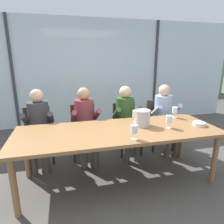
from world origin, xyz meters
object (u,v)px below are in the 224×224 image
Objects in this scene: chair_near_curtain at (38,130)px; person_charcoal_jacket at (39,123)px; chair_center at (126,124)px; chair_right_of_center at (158,120)px; tasting_bowl at (199,124)px; person_pale_blue_shirt at (165,113)px; wine_glass_by_right_taster at (175,111)px; dining_table at (118,134)px; chair_left_of_center at (84,126)px; wine_glass_center_pour at (169,120)px; ice_bucket_primary at (142,118)px; person_maroon_top at (85,119)px; person_olive_shirt at (126,116)px; wine_glass_by_left_taster at (134,130)px; wine_glass_near_bucket at (135,114)px.

chair_near_curtain is 0.24m from person_charcoal_jacket.
chair_near_curtain and chair_center have the same top height.
chair_near_curtain is at bearing 173.08° from chair_center.
tasting_bowl is (0.08, -1.03, 0.25)m from chair_right_of_center.
person_pale_blue_shirt is (2.17, 0.00, 0.00)m from person_charcoal_jacket.
person_pale_blue_shirt is at bearing 79.32° from wine_glass_by_right_taster.
tasting_bowl is at bearing -5.70° from dining_table.
person_charcoal_jacket is (-0.71, -0.17, 0.17)m from chair_left_of_center.
wine_glass_center_pour reaches higher than chair_left_of_center.
tasting_bowl is 0.45m from wine_glass_by_right_taster.
chair_center is at bearing 88.51° from ice_bucket_primary.
wine_glass_center_pour is at bearing -42.48° from person_maroon_top.
person_olive_shirt is (1.43, 0.00, 0.00)m from person_charcoal_jacket.
person_pale_blue_shirt reaches higher than dining_table.
wine_glass_by_right_taster is (1.01, 0.31, 0.18)m from dining_table.
chair_near_curtain is 1.49m from person_olive_shirt.
tasting_bowl is 1.08m from wine_glass_by_left_taster.
chair_left_of_center is 5.10× the size of wine_glass_by_left_taster.
person_charcoal_jacket reaches higher than tasting_bowl.
person_maroon_top is at bearing -18.98° from chair_near_curtain.
ice_bucket_primary is (1.48, -0.84, 0.35)m from chair_near_curtain.
person_pale_blue_shirt is at bearing 32.48° from wine_glass_near_bucket.
chair_near_curtain is 1.00× the size of chair_left_of_center.
wine_glass_by_right_taster is (0.66, -0.44, 0.17)m from person_olive_shirt.
dining_table is at bearing -168.35° from ice_bucket_primary.
wine_glass_near_bucket is at bearing -38.25° from person_maroon_top.
person_charcoal_jacket is at bearing 176.91° from person_maroon_top.
person_maroon_top is at bearing -168.32° from chair_right_of_center.
person_charcoal_jacket is 1.00× the size of person_olive_shirt.
ice_bucket_primary is at bearing 151.18° from wine_glass_center_pour.
person_maroon_top is at bearing -84.13° from chair_left_of_center.
person_maroon_top is (0.72, 0.00, 0.00)m from person_charcoal_jacket.
wine_glass_near_bucket is 0.68m from wine_glass_by_right_taster.
person_charcoal_jacket is at bearing -170.53° from chair_right_of_center.
chair_near_curtain is 0.80m from person_maroon_top.
person_maroon_top is at bearing 111.93° from wine_glass_by_left_taster.
ice_bucket_primary is 0.36m from wine_glass_center_pour.
tasting_bowl is (0.75, -0.98, 0.25)m from chair_center.
wine_glass_by_left_taster and wine_glass_center_pour have the same top height.
person_pale_blue_shirt reaches higher than chair_near_curtain.
wine_glass_center_pour and wine_glass_by_right_taster have the same top height.
wine_glass_by_right_taster is (-0.05, -0.60, 0.35)m from chair_right_of_center.
person_pale_blue_shirt is 1.50m from wine_glass_by_left_taster.
wine_glass_by_left_taster is (-0.97, -1.26, 0.35)m from chair_right_of_center.
person_pale_blue_shirt reaches higher than tasting_bowl.
chair_left_of_center is 1.43m from chair_right_of_center.
wine_glass_near_bucket reaches higher than chair_right_of_center.
person_olive_shirt reaches higher than chair_center.
person_pale_blue_shirt is 6.97× the size of tasting_bowl.
person_maroon_top reaches higher than chair_left_of_center.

